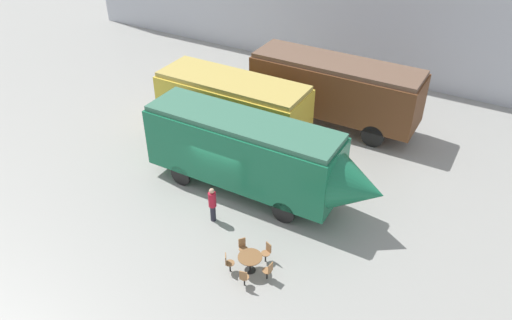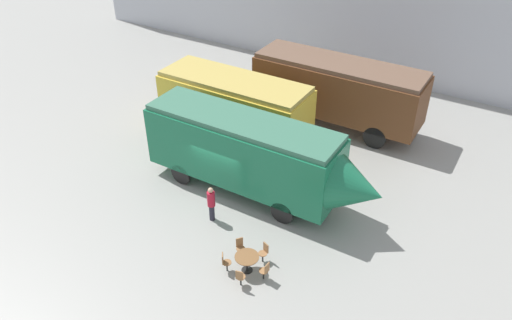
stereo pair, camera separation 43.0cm
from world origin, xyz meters
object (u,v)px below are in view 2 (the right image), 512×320
object	(u,v)px
cafe_table_near	(247,259)
passenger_coach_vintage	(235,102)
passenger_coach_wooden	(338,88)
streamlined_locomotive	(257,154)
visitor_person	(211,203)
cafe_chair_0	(240,246)

from	to	relation	value
cafe_table_near	passenger_coach_vintage	bearing A→B (deg)	125.55
passenger_coach_wooden	cafe_table_near	bearing A→B (deg)	-82.13
streamlined_locomotive	cafe_table_near	bearing A→B (deg)	-63.76
passenger_coach_wooden	visitor_person	distance (m)	10.66
cafe_chair_0	streamlined_locomotive	bearing A→B (deg)	151.02
passenger_coach_vintage	cafe_table_near	size ratio (longest dim) A/B	8.60
streamlined_locomotive	passenger_coach_wooden	bearing A→B (deg)	86.73
passenger_coach_vintage	streamlined_locomotive	xyz separation A→B (m)	(3.63, -3.72, 0.05)
cafe_chair_0	visitor_person	xyz separation A→B (m)	(-2.24, 1.23, 0.43)
passenger_coach_vintage	cafe_chair_0	world-z (taller)	passenger_coach_vintage
passenger_coach_vintage	streamlined_locomotive	size ratio (longest dim) A/B	0.73
passenger_coach_wooden	visitor_person	xyz separation A→B (m)	(-1.19, -10.51, -1.32)
passenger_coach_vintage	visitor_person	bearing A→B (deg)	-65.44
passenger_coach_wooden	cafe_chair_0	bearing A→B (deg)	-84.90
visitor_person	cafe_table_near	bearing A→B (deg)	-31.40
cafe_chair_0	visitor_person	distance (m)	2.59
passenger_coach_wooden	passenger_coach_vintage	distance (m)	5.85
visitor_person	streamlined_locomotive	bearing A→B (deg)	74.10
cafe_chair_0	passenger_coach_vintage	bearing A→B (deg)	163.79
passenger_coach_wooden	visitor_person	size ratio (longest dim) A/B	5.47
streamlined_locomotive	visitor_person	world-z (taller)	streamlined_locomotive
visitor_person	passenger_coach_wooden	bearing A→B (deg)	83.53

